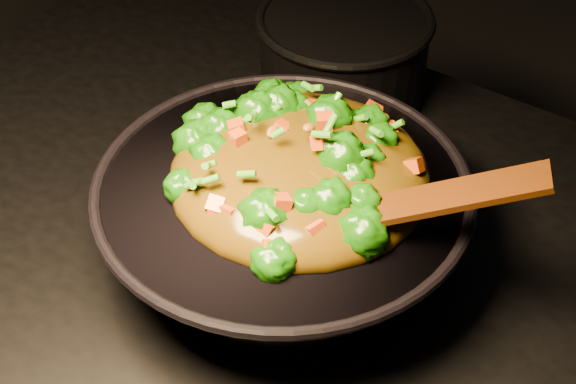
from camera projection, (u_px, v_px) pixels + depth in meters
The scene contains 4 objects.
wok at pixel (283, 224), 0.97m from camera, with size 0.40×0.40×0.11m, color black, non-canonical shape.
stir_fry at pixel (300, 144), 0.91m from camera, with size 0.28×0.28×0.10m, color #186106, non-canonical shape.
spatula at pixel (408, 205), 0.85m from camera, with size 0.27×0.04×0.01m, color #391609.
back_pot at pixel (343, 57), 1.20m from camera, with size 0.23×0.23×0.13m, color black.
Camera 1 is at (0.43, -0.56, 1.63)m, focal length 55.00 mm.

